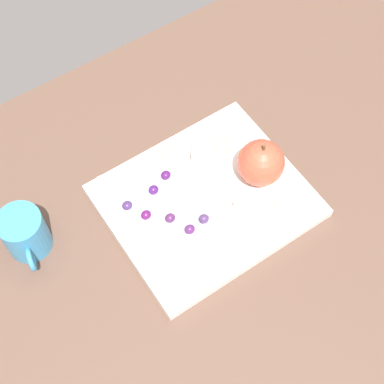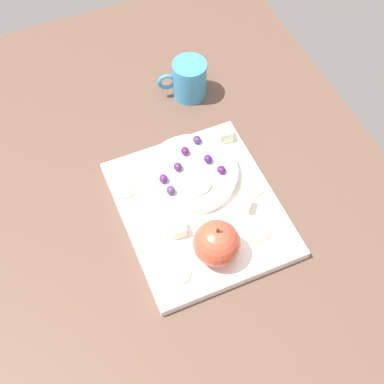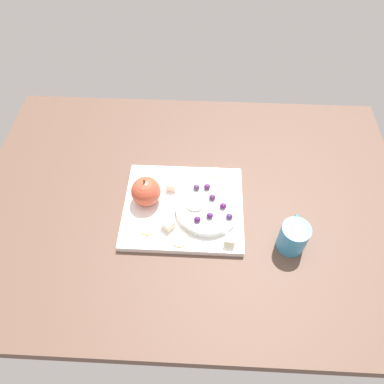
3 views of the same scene
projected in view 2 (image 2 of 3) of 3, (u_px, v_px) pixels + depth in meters
table at (179, 216)px, 101.64cm from camera, size 121.33×85.04×4.44cm
platter at (200, 209)px, 98.85cm from camera, size 32.28×27.51×1.86cm
serving_dish at (192, 173)px, 100.77cm from camera, size 17.15×17.15×2.15cm
apple_whole at (217, 243)px, 89.40cm from camera, size 7.97×7.97×7.97cm
apple_stem at (218, 230)px, 85.57cm from camera, size 0.50×0.50×1.20cm
cheese_cube_0 at (178, 229)px, 93.95cm from camera, size 2.92×2.92×2.61cm
cheese_cube_1 at (244, 204)px, 96.77cm from camera, size 3.67×3.67×2.61cm
cheese_cube_2 at (225, 134)px, 105.64cm from camera, size 2.94×2.94×2.61cm
cracker_0 at (178, 273)px, 90.55cm from camera, size 4.40×4.40×0.40cm
cracker_1 at (253, 187)px, 100.10cm from camera, size 4.40×4.40×0.40cm
cracker_2 at (259, 230)px, 95.10cm from camera, size 4.40×4.40×0.40cm
cracker_3 at (123, 189)px, 99.90cm from camera, size 4.40×4.40×0.40cm
grape_0 at (197, 140)px, 102.91cm from camera, size 1.75×1.58×1.42cm
grape_1 at (171, 190)px, 96.46cm from camera, size 1.75×1.58×1.58cm
grape_2 at (208, 159)px, 100.32cm from camera, size 1.75×1.58×1.54cm
grape_3 at (221, 170)px, 99.03cm from camera, size 1.75×1.58×1.44cm
grape_4 at (185, 151)px, 101.41cm from camera, size 1.75×1.58×1.46cm
grape_5 at (178, 167)px, 99.35cm from camera, size 1.75×1.58×1.54cm
grape_6 at (163, 179)px, 97.85cm from camera, size 1.75×1.58×1.61cm
apple_slice_0 at (197, 184)px, 97.83cm from camera, size 5.00×5.00×0.60cm
cup at (189, 79)px, 112.45cm from camera, size 7.12×10.22×8.37cm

